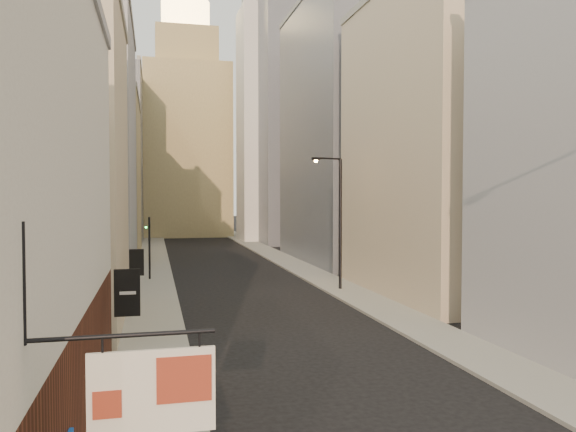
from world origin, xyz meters
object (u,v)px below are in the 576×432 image
(clock_tower, at_px, (186,131))
(streetlamp_mid, at_px, (338,215))
(white_tower, at_px, (267,115))
(traffic_light_left, at_px, (149,235))

(clock_tower, bearing_deg, streetlamp_mid, -83.26)
(clock_tower, height_order, white_tower, clock_tower)
(white_tower, xyz_separation_m, streetlamp_mid, (-4.01, -45.18, -13.30))
(white_tower, bearing_deg, traffic_light_left, -114.28)
(white_tower, height_order, streetlamp_mid, white_tower)
(white_tower, bearing_deg, clock_tower, 128.16)
(white_tower, distance_m, streetlamp_mid, 47.27)
(clock_tower, distance_m, white_tower, 17.83)
(clock_tower, distance_m, traffic_light_left, 53.49)
(streetlamp_mid, bearing_deg, traffic_light_left, 131.59)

